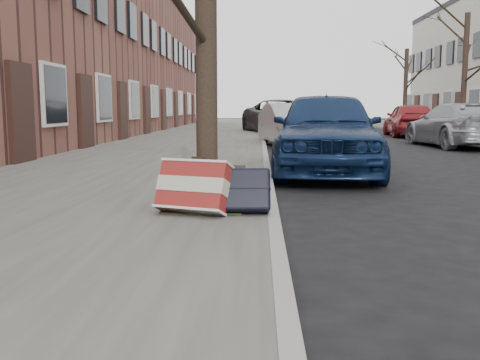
{
  "coord_description": "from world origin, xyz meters",
  "views": [
    {
      "loc": [
        -1.4,
        -4.56,
        1.2
      ],
      "look_at": [
        -1.59,
        0.8,
        0.48
      ],
      "focal_mm": 40.0,
      "sensor_mm": 36.0,
      "label": 1
    }
  ],
  "objects_px": {
    "car_near_mid": "(292,125)",
    "car_near_front": "(325,132)",
    "suitcase_navy": "(239,190)",
    "suitcase_red": "(194,187)"
  },
  "relations": [
    {
      "from": "car_near_front",
      "to": "car_near_mid",
      "type": "bearing_deg",
      "value": 95.96
    },
    {
      "from": "car_near_mid",
      "to": "car_near_front",
      "type": "bearing_deg",
      "value": -98.75
    },
    {
      "from": "suitcase_navy",
      "to": "car_near_mid",
      "type": "distance_m",
      "value": 11.48
    },
    {
      "from": "suitcase_navy",
      "to": "car_near_front",
      "type": "relative_size",
      "value": 0.14
    },
    {
      "from": "suitcase_red",
      "to": "suitcase_navy",
      "type": "distance_m",
      "value": 0.47
    },
    {
      "from": "car_near_mid",
      "to": "suitcase_navy",
      "type": "bearing_deg",
      "value": -106.36
    },
    {
      "from": "suitcase_navy",
      "to": "car_near_front",
      "type": "height_order",
      "value": "car_near_front"
    },
    {
      "from": "car_near_front",
      "to": "suitcase_navy",
      "type": "bearing_deg",
      "value": -103.32
    },
    {
      "from": "suitcase_red",
      "to": "car_near_front",
      "type": "bearing_deg",
      "value": 86.88
    },
    {
      "from": "suitcase_navy",
      "to": "suitcase_red",
      "type": "bearing_deg",
      "value": -177.65
    }
  ]
}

